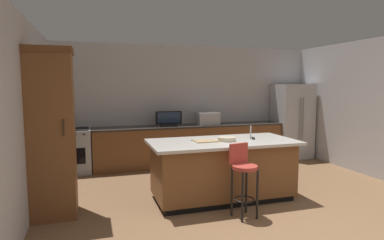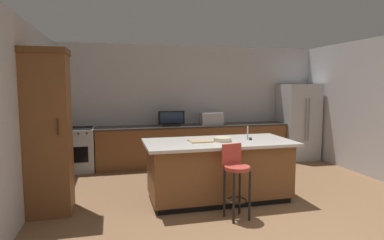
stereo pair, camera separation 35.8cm
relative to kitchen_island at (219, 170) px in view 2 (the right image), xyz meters
name	(u,v)px [view 2 (the right image)]	position (x,y,z in m)	size (l,w,h in m)	color
wall_back	(193,104)	(0.26, 2.72, 0.87)	(6.57, 0.12, 2.71)	#BCBCC1
wall_left	(27,116)	(-2.82, 0.47, 0.87)	(0.12, 4.91, 2.71)	#BCBCC1
wall_right	(376,108)	(3.35, 0.47, 0.87)	(0.12, 4.91, 2.71)	#BCBCC1
counter_back	(194,145)	(0.20, 2.34, -0.03)	(4.35, 0.62, 0.90)	brown
kitchen_island	(219,170)	(0.00, 0.00, 0.00)	(2.30, 1.09, 0.94)	black
refrigerator	(298,122)	(2.81, 2.28, 0.43)	(0.85, 0.77, 1.82)	#B7BABF
range_oven	(76,150)	(-2.34, 2.34, -0.02)	(0.73, 0.63, 0.92)	#B7BABF
cabinet_tower	(48,130)	(-2.48, 0.07, 0.71)	(0.63, 0.60, 2.29)	brown
microwave	(211,119)	(0.61, 2.34, 0.56)	(0.48, 0.36, 0.28)	#B7BABF
tv_monitor	(172,119)	(-0.33, 2.29, 0.57)	(0.58, 0.16, 0.33)	black
sink_faucet_back	(198,119)	(0.31, 2.44, 0.54)	(0.02, 0.02, 0.24)	#B2B2B7
sink_faucet_island	(248,133)	(0.48, 0.00, 0.57)	(0.02, 0.02, 0.22)	#B2B2B7
bar_stool_center	(236,174)	(-0.01, -0.74, 0.13)	(0.34, 0.36, 1.00)	#B23D33
fruit_bowl	(223,139)	(0.05, -0.05, 0.49)	(0.28, 0.28, 0.06)	beige
cell_phone	(192,141)	(-0.41, 0.10, 0.46)	(0.07, 0.15, 0.01)	black
tv_remote	(250,139)	(0.54, 0.01, 0.47)	(0.04, 0.17, 0.02)	black
cutting_board	(201,141)	(-0.28, 0.00, 0.47)	(0.35, 0.25, 0.02)	tan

